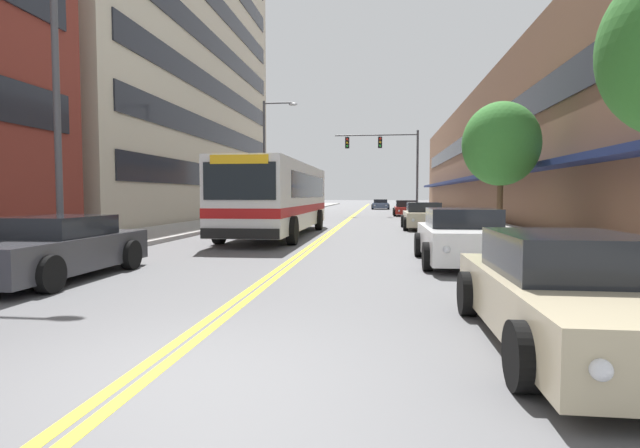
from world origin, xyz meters
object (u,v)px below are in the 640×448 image
at_px(car_slate_blue_moving_lead, 380,204).
at_px(fire_hydrant, 501,233).
at_px(car_champagne_parked_right_mid, 424,217).
at_px(traffic_signal_mast, 390,155).
at_px(city_bus, 279,195).
at_px(car_dark_grey_parked_left_near, 54,249).
at_px(car_red_parked_right_far, 406,209).
at_px(street_tree_right_mid, 501,144).
at_px(car_white_parked_right_end, 463,238).
at_px(street_lamp_left_far, 269,150).
at_px(car_beige_parked_right_foreground, 568,294).
at_px(street_lamp_left_near, 69,57).
at_px(car_black_parked_left_mid, 281,211).

height_order(car_slate_blue_moving_lead, fire_hydrant, car_slate_blue_moving_lead).
bearing_deg(car_champagne_parked_right_mid, traffic_signal_mast, 95.31).
height_order(city_bus, car_dark_grey_parked_left_near, city_bus).
xyz_separation_m(car_dark_grey_parked_left_near, car_red_parked_right_far, (8.77, 32.07, -0.03)).
bearing_deg(street_tree_right_mid, car_dark_grey_parked_left_near, -136.66).
height_order(car_white_parked_right_end, car_slate_blue_moving_lead, car_white_parked_right_end).
relative_size(city_bus, street_lamp_left_far, 1.54).
xyz_separation_m(car_beige_parked_right_foreground, street_lamp_left_far, (-9.39, 26.03, 4.04)).
xyz_separation_m(car_dark_grey_parked_left_near, street_tree_right_mid, (11.30, 10.66, 3.08)).
bearing_deg(street_lamp_left_near, traffic_signal_mast, 75.52).
bearing_deg(car_beige_parked_right_foreground, car_white_parked_right_end, 90.65).
bearing_deg(car_red_parked_right_far, street_lamp_left_far, -134.19).
height_order(street_lamp_left_far, fire_hydrant, street_lamp_left_far).
xyz_separation_m(car_red_parked_right_far, street_lamp_left_far, (-9.32, -9.59, 4.05)).
height_order(car_beige_parked_right_foreground, street_lamp_left_far, street_lamp_left_far).
relative_size(car_beige_parked_right_foreground, car_champagne_parked_right_mid, 1.05).
bearing_deg(car_red_parked_right_far, car_slate_blue_moving_lead, 96.37).
distance_m(car_black_parked_left_mid, car_white_parked_right_end, 22.15).
height_order(car_red_parked_right_far, traffic_signal_mast, traffic_signal_mast).
xyz_separation_m(city_bus, car_dark_grey_parked_left_near, (-2.37, -11.57, -1.09)).
xyz_separation_m(car_dark_grey_parked_left_near, traffic_signal_mast, (7.37, 32.09, 4.38)).
distance_m(street_lamp_left_near, fire_hydrant, 12.71).
xyz_separation_m(car_black_parked_left_mid, traffic_signal_mast, (7.36, 8.38, 4.40)).
bearing_deg(car_dark_grey_parked_left_near, car_slate_blue_moving_lead, 82.62).
height_order(city_bus, fire_hydrant, city_bus).
bearing_deg(car_champagne_parked_right_mid, street_lamp_left_near, -122.62).
distance_m(car_champagne_parked_right_mid, car_red_parked_right_far, 15.90).
relative_size(car_white_parked_right_end, street_tree_right_mid, 0.87).
xyz_separation_m(street_lamp_left_far, fire_hydrant, (10.93, -16.12, -4.07)).
xyz_separation_m(car_dark_grey_parked_left_near, car_champagne_parked_right_mid, (8.85, 16.16, 0.01)).
distance_m(car_dark_grey_parked_left_near, car_slate_blue_moving_lead, 51.62).
distance_m(car_champagne_parked_right_mid, street_tree_right_mid, 6.76).
bearing_deg(car_white_parked_right_end, street_tree_right_mid, 70.78).
bearing_deg(car_champagne_parked_right_mid, car_slate_blue_moving_lead, 93.61).
bearing_deg(car_champagne_parked_right_mid, car_beige_parked_right_foreground, -90.03).
distance_m(car_champagne_parked_right_mid, street_lamp_left_near, 17.92).
xyz_separation_m(car_dark_grey_parked_left_near, street_lamp_left_far, (-0.56, 22.48, 4.02)).
bearing_deg(car_dark_grey_parked_left_near, car_red_parked_right_far, 74.71).
height_order(car_black_parked_left_mid, car_beige_parked_right_foreground, car_beige_parked_right_foreground).
relative_size(street_lamp_left_far, street_tree_right_mid, 1.51).
distance_m(car_red_parked_right_far, traffic_signal_mast, 4.63).
bearing_deg(car_champagne_parked_right_mid, car_white_parked_right_end, -90.39).
bearing_deg(car_champagne_parked_right_mid, car_black_parked_left_mid, 139.52).
relative_size(car_beige_parked_right_foreground, traffic_signal_mast, 0.67).
relative_size(car_black_parked_left_mid, car_champagne_parked_right_mid, 1.11).
bearing_deg(street_lamp_left_near, city_bus, 73.92).
xyz_separation_m(city_bus, car_white_parked_right_end, (6.39, -8.20, -1.06)).
height_order(car_beige_parked_right_foreground, car_white_parked_right_end, car_white_parked_right_end).
relative_size(street_lamp_left_near, fire_hydrant, 10.02).
height_order(city_bus, car_black_parked_left_mid, city_bus).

